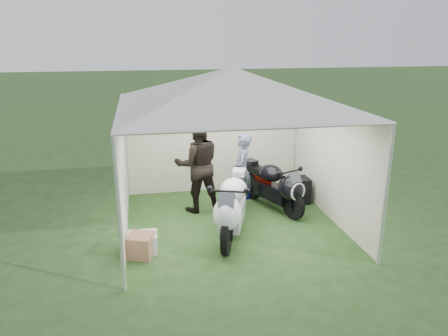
% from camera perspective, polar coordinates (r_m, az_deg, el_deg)
% --- Properties ---
extents(ground, '(80.00, 80.00, 0.00)m').
position_cam_1_polar(ground, '(8.62, 0.98, -7.21)').
color(ground, '#24411A').
rests_on(ground, ground).
extents(canopy_tent, '(5.66, 5.66, 3.00)m').
position_cam_1_polar(canopy_tent, '(7.96, 1.02, 10.07)').
color(canopy_tent, silver).
rests_on(canopy_tent, ground).
extents(motorcycle_white, '(1.04, 2.13, 1.09)m').
position_cam_1_polar(motorcycle_white, '(7.83, 1.06, -4.95)').
color(motorcycle_white, black).
rests_on(motorcycle_white, ground).
extents(motorcycle_black, '(0.97, 1.87, 0.97)m').
position_cam_1_polar(motorcycle_black, '(9.15, 6.71, -2.24)').
color(motorcycle_black, black).
rests_on(motorcycle_black, ground).
extents(paddock_stand, '(0.44, 0.36, 0.29)m').
position_cam_1_polar(paddock_stand, '(9.95, 3.38, -2.98)').
color(paddock_stand, '#161EB4').
rests_on(paddock_stand, ground).
extents(person_dark_jacket, '(1.00, 0.80, 1.98)m').
position_cam_1_polar(person_dark_jacket, '(8.95, -3.48, 0.46)').
color(person_dark_jacket, black).
rests_on(person_dark_jacket, ground).
extents(person_blue_jacket, '(0.55, 0.68, 1.62)m').
position_cam_1_polar(person_blue_jacket, '(9.11, 2.38, -0.44)').
color(person_blue_jacket, slate).
rests_on(person_blue_jacket, ground).
extents(equipment_box, '(0.55, 0.44, 0.55)m').
position_cam_1_polar(equipment_box, '(9.70, 9.36, -2.88)').
color(equipment_box, black).
rests_on(equipment_box, ground).
extents(crate_0, '(0.51, 0.41, 0.33)m').
position_cam_1_polar(crate_0, '(7.62, -10.58, -9.56)').
color(crate_0, silver).
rests_on(crate_0, ground).
extents(crate_1, '(0.54, 0.54, 0.37)m').
position_cam_1_polar(crate_1, '(7.48, -10.80, -9.90)').
color(crate_1, '#91664B').
rests_on(crate_1, ground).
extents(crate_2, '(0.33, 0.30, 0.21)m').
position_cam_1_polar(crate_2, '(7.62, -10.77, -10.05)').
color(crate_2, silver).
rests_on(crate_2, ground).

